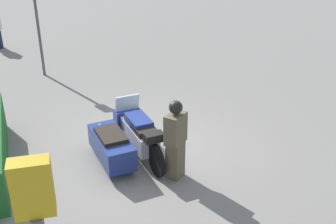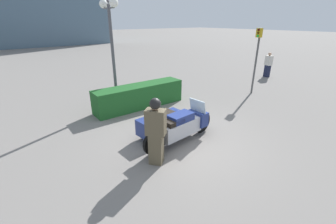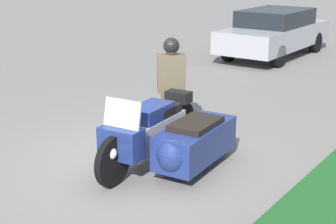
{
  "view_description": "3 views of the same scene",
  "coord_description": "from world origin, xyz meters",
  "px_view_note": "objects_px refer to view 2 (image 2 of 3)",
  "views": [
    {
      "loc": [
        -8.21,
        2.26,
        5.1
      ],
      "look_at": [
        0.22,
        -0.81,
        0.77
      ],
      "focal_mm": 45.0,
      "sensor_mm": 36.0,
      "label": 1
    },
    {
      "loc": [
        -3.98,
        -4.49,
        3.41
      ],
      "look_at": [
        -0.57,
        0.0,
        1.09
      ],
      "focal_mm": 24.0,
      "sensor_mm": 36.0,
      "label": 2
    },
    {
      "loc": [
        5.76,
        4.51,
        3.08
      ],
      "look_at": [
        -0.58,
        -0.0,
        0.69
      ],
      "focal_mm": 55.0,
      "sensor_mm": 36.0,
      "label": 3
    }
  ],
  "objects_px": {
    "pedestrian_bystander": "(268,65)",
    "twin_lamp_post": "(111,29)",
    "police_motorcycle": "(173,123)",
    "officer_rider": "(156,130)",
    "traffic_light_near": "(257,51)",
    "hedge_bush_curbside": "(140,96)"
  },
  "relations": [
    {
      "from": "traffic_light_near",
      "to": "officer_rider",
      "type": "bearing_deg",
      "value": 19.51
    },
    {
      "from": "officer_rider",
      "to": "traffic_light_near",
      "type": "bearing_deg",
      "value": 157.03
    },
    {
      "from": "hedge_bush_curbside",
      "to": "twin_lamp_post",
      "type": "xyz_separation_m",
      "value": [
        -0.7,
        0.73,
        2.6
      ]
    },
    {
      "from": "officer_rider",
      "to": "police_motorcycle",
      "type": "bearing_deg",
      "value": 176.0
    },
    {
      "from": "police_motorcycle",
      "to": "pedestrian_bystander",
      "type": "xyz_separation_m",
      "value": [
        9.84,
        2.69,
        0.29
      ]
    },
    {
      "from": "police_motorcycle",
      "to": "twin_lamp_post",
      "type": "xyz_separation_m",
      "value": [
        -0.13,
        3.66,
        2.59
      ]
    },
    {
      "from": "police_motorcycle",
      "to": "officer_rider",
      "type": "bearing_deg",
      "value": -150.13
    },
    {
      "from": "police_motorcycle",
      "to": "pedestrian_bystander",
      "type": "height_order",
      "value": "pedestrian_bystander"
    },
    {
      "from": "officer_rider",
      "to": "traffic_light_near",
      "type": "distance_m",
      "value": 7.52
    },
    {
      "from": "traffic_light_near",
      "to": "pedestrian_bystander",
      "type": "height_order",
      "value": "traffic_light_near"
    },
    {
      "from": "officer_rider",
      "to": "twin_lamp_post",
      "type": "height_order",
      "value": "twin_lamp_post"
    },
    {
      "from": "pedestrian_bystander",
      "to": "twin_lamp_post",
      "type": "bearing_deg",
      "value": 11.45
    },
    {
      "from": "police_motorcycle",
      "to": "officer_rider",
      "type": "xyz_separation_m",
      "value": [
        -1.16,
        -0.81,
        0.44
      ]
    },
    {
      "from": "police_motorcycle",
      "to": "traffic_light_near",
      "type": "bearing_deg",
      "value": 6.6
    },
    {
      "from": "officer_rider",
      "to": "pedestrian_bystander",
      "type": "bearing_deg",
      "value": 158.79
    },
    {
      "from": "hedge_bush_curbside",
      "to": "pedestrian_bystander",
      "type": "distance_m",
      "value": 9.28
    },
    {
      "from": "hedge_bush_curbside",
      "to": "pedestrian_bystander",
      "type": "xyz_separation_m",
      "value": [
        9.27,
        -0.23,
        0.3
      ]
    },
    {
      "from": "twin_lamp_post",
      "to": "pedestrian_bystander",
      "type": "height_order",
      "value": "twin_lamp_post"
    },
    {
      "from": "officer_rider",
      "to": "traffic_light_near",
      "type": "relative_size",
      "value": 0.57
    },
    {
      "from": "traffic_light_near",
      "to": "pedestrian_bystander",
      "type": "xyz_separation_m",
      "value": [
        3.85,
        1.46,
        -1.27
      ]
    },
    {
      "from": "officer_rider",
      "to": "pedestrian_bystander",
      "type": "xyz_separation_m",
      "value": [
        11.0,
        3.5,
        -0.15
      ]
    },
    {
      "from": "police_motorcycle",
      "to": "hedge_bush_curbside",
      "type": "distance_m",
      "value": 2.98
    }
  ]
}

